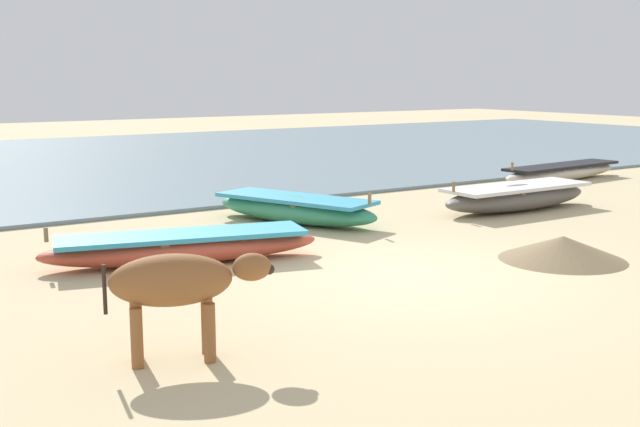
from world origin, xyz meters
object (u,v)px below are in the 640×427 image
fishing_boat_6 (562,172)px  cow_adult_brown (178,284)px  fishing_boat_2 (295,208)px  fishing_boat_4 (517,196)px  fishing_boat_0 (183,247)px

fishing_boat_6 → cow_adult_brown: (-13.76, -6.98, 0.53)m
fishing_boat_2 → fishing_boat_6: fishing_boat_2 is taller
fishing_boat_4 → fishing_boat_2: bearing=-16.0°
fishing_boat_4 → cow_adult_brown: bearing=24.8°
fishing_boat_0 → fishing_boat_2: size_ratio=1.15×
fishing_boat_0 → fishing_boat_2: (3.07, 1.86, 0.03)m
fishing_boat_2 → fishing_boat_6: 9.15m
fishing_boat_6 → fishing_boat_2: bearing=3.6°
fishing_boat_4 → fishing_boat_6: (4.51, 2.65, -0.05)m
fishing_boat_4 → cow_adult_brown: size_ratio=2.39×
fishing_boat_0 → fishing_boat_4: 7.63m
fishing_boat_2 → fishing_boat_4: bearing=52.2°
cow_adult_brown → fishing_boat_4: bearing=44.9°
fishing_boat_0 → fishing_boat_4: bearing=-161.7°
fishing_boat_0 → cow_adult_brown: cow_adult_brown is taller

